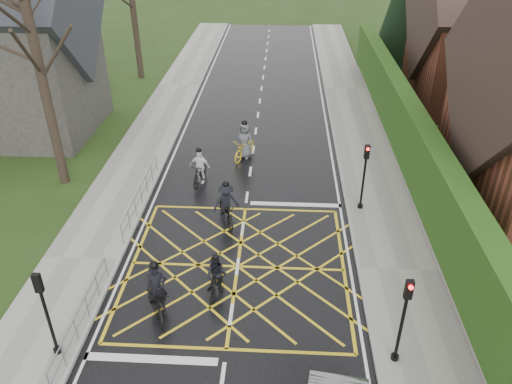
# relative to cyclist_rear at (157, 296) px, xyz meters

# --- Properties ---
(ground) EXTENTS (120.00, 120.00, 0.00)m
(ground) POSITION_rel_cyclist_rear_xyz_m (2.45, 2.47, -0.67)
(ground) COLOR #203110
(ground) RESTS_ON ground
(road) EXTENTS (9.00, 80.00, 0.01)m
(road) POSITION_rel_cyclist_rear_xyz_m (2.45, 2.47, -0.67)
(road) COLOR black
(road) RESTS_ON ground
(sidewalk_right) EXTENTS (3.00, 80.00, 0.15)m
(sidewalk_right) POSITION_rel_cyclist_rear_xyz_m (8.45, 2.47, -0.60)
(sidewalk_right) COLOR gray
(sidewalk_right) RESTS_ON ground
(sidewalk_left) EXTENTS (3.00, 80.00, 0.15)m
(sidewalk_left) POSITION_rel_cyclist_rear_xyz_m (-3.55, 2.47, -0.60)
(sidewalk_left) COLOR gray
(sidewalk_left) RESTS_ON ground
(stone_wall) EXTENTS (0.50, 38.00, 0.70)m
(stone_wall) POSITION_rel_cyclist_rear_xyz_m (10.20, 8.47, -0.32)
(stone_wall) COLOR slate
(stone_wall) RESTS_ON ground
(hedge) EXTENTS (0.90, 38.00, 2.80)m
(hedge) POSITION_rel_cyclist_rear_xyz_m (10.20, 8.47, 1.43)
(hedge) COLOR #19390F
(hedge) RESTS_ON stone_wall
(house_far) EXTENTS (9.80, 8.80, 10.30)m
(house_far) POSITION_rel_cyclist_rear_xyz_m (17.20, 20.47, 3.69)
(house_far) COLOR brown
(house_far) RESTS_ON ground
(conifer) EXTENTS (4.60, 4.60, 10.00)m
(conifer) POSITION_rel_cyclist_rear_xyz_m (13.20, 28.47, 4.32)
(conifer) COLOR black
(conifer) RESTS_ON ground
(church) EXTENTS (8.80, 7.80, 11.00)m
(church) POSITION_rel_cyclist_rear_xyz_m (-11.09, 14.47, 4.25)
(church) COLOR #2D2B28
(church) RESTS_ON ground
(tree_near) EXTENTS (9.24, 9.24, 11.44)m
(tree_near) POSITION_rel_cyclist_rear_xyz_m (-6.55, 8.47, 7.24)
(tree_near) COLOR black
(tree_near) RESTS_ON ground
(railing_south) EXTENTS (0.05, 5.04, 1.03)m
(railing_south) POSITION_rel_cyclist_rear_xyz_m (-2.20, -1.03, 0.11)
(railing_south) COLOR slate
(railing_south) RESTS_ON ground
(railing_north) EXTENTS (0.05, 6.04, 1.03)m
(railing_north) POSITION_rel_cyclist_rear_xyz_m (-2.20, 6.47, 0.11)
(railing_north) COLOR slate
(railing_north) RESTS_ON ground
(traffic_light_ne) EXTENTS (0.24, 0.31, 3.21)m
(traffic_light_ne) POSITION_rel_cyclist_rear_xyz_m (7.55, 6.67, 0.99)
(traffic_light_ne) COLOR black
(traffic_light_ne) RESTS_ON ground
(traffic_light_se) EXTENTS (0.24, 0.31, 3.21)m
(traffic_light_se) POSITION_rel_cyclist_rear_xyz_m (7.55, -1.73, 0.99)
(traffic_light_se) COLOR black
(traffic_light_se) RESTS_ON ground
(traffic_light_sw) EXTENTS (0.24, 0.31, 3.21)m
(traffic_light_sw) POSITION_rel_cyclist_rear_xyz_m (-2.65, -2.03, 0.99)
(traffic_light_sw) COLOR black
(traffic_light_sw) RESTS_ON ground
(cyclist_rear) EXTENTS (1.50, 2.26, 2.08)m
(cyclist_rear) POSITION_rel_cyclist_rear_xyz_m (0.00, 0.00, 0.00)
(cyclist_rear) COLOR black
(cyclist_rear) RESTS_ON ground
(cyclist_back) EXTENTS (0.83, 1.71, 1.66)m
(cyclist_back) POSITION_rel_cyclist_rear_xyz_m (1.85, 1.02, -0.05)
(cyclist_back) COLOR black
(cyclist_back) RESTS_ON ground
(cyclist_mid) EXTENTS (1.38, 2.11, 1.94)m
(cyclist_mid) POSITION_rel_cyclist_rear_xyz_m (1.72, 5.50, 0.03)
(cyclist_mid) COLOR black
(cyclist_mid) RESTS_ON ground
(cyclist_front) EXTENTS (1.05, 1.91, 1.86)m
(cyclist_front) POSITION_rel_cyclist_rear_xyz_m (0.09, 8.73, 0.01)
(cyclist_front) COLOR black
(cyclist_front) RESTS_ON ground
(cyclist_lead) EXTENTS (1.51, 2.29, 2.11)m
(cyclist_lead) POSITION_rel_cyclist_rear_xyz_m (2.05, 11.52, 0.06)
(cyclist_lead) COLOR gold
(cyclist_lead) RESTS_ON ground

